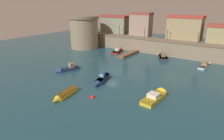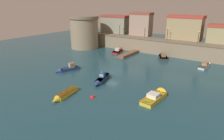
{
  "view_description": "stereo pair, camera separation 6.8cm",
  "coord_description": "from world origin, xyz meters",
  "px_view_note": "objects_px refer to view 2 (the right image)",
  "views": [
    {
      "loc": [
        21.48,
        -31.47,
        13.74
      ],
      "look_at": [
        0.0,
        -0.26,
        0.64
      ],
      "focal_mm": 30.98,
      "sensor_mm": 36.0,
      "label": 1
    },
    {
      "loc": [
        21.54,
        -31.43,
        13.74
      ],
      "look_at": [
        0.0,
        -0.26,
        0.64
      ],
      "focal_mm": 30.98,
      "sensor_mm": 36.0,
      "label": 2
    }
  ],
  "objects_px": {
    "quay_lamp_3": "(199,35)",
    "mooring_buoy_0": "(92,98)",
    "moored_boat_1": "(66,69)",
    "moored_boat_2": "(163,57)",
    "quay_lamp_0": "(120,28)",
    "moored_boat_4": "(206,65)",
    "moored_boat_6": "(101,79)",
    "moored_boat_0": "(64,95)",
    "quay_lamp_1": "(145,30)",
    "quay_lamp_2": "(168,32)",
    "fortress_tower": "(84,32)",
    "moored_boat_5": "(157,95)",
    "moored_boat_3": "(119,51)"
  },
  "relations": [
    {
      "from": "mooring_buoy_0",
      "to": "moored_boat_2",
      "type": "bearing_deg",
      "value": 88.5
    },
    {
      "from": "moored_boat_2",
      "to": "moored_boat_6",
      "type": "relative_size",
      "value": 0.91
    },
    {
      "from": "quay_lamp_2",
      "to": "moored_boat_2",
      "type": "bearing_deg",
      "value": -79.57
    },
    {
      "from": "fortress_tower",
      "to": "quay_lamp_1",
      "type": "bearing_deg",
      "value": 19.16
    },
    {
      "from": "fortress_tower",
      "to": "moored_boat_1",
      "type": "xyz_separation_m",
      "value": [
        12.28,
        -19.58,
        -4.67
      ]
    },
    {
      "from": "quay_lamp_2",
      "to": "moored_boat_2",
      "type": "distance_m",
      "value": 7.38
    },
    {
      "from": "moored_boat_6",
      "to": "moored_boat_0",
      "type": "bearing_deg",
      "value": -22.94
    },
    {
      "from": "fortress_tower",
      "to": "moored_boat_0",
      "type": "relative_size",
      "value": 1.79
    },
    {
      "from": "quay_lamp_3",
      "to": "fortress_tower",
      "type": "bearing_deg",
      "value": -169.18
    },
    {
      "from": "fortress_tower",
      "to": "quay_lamp_2",
      "type": "bearing_deg",
      "value": 14.18
    },
    {
      "from": "quay_lamp_2",
      "to": "moored_boat_1",
      "type": "bearing_deg",
      "value": -116.0
    },
    {
      "from": "moored_boat_6",
      "to": "moored_boat_4",
      "type": "bearing_deg",
      "value": 129.61
    },
    {
      "from": "quay_lamp_3",
      "to": "quay_lamp_2",
      "type": "bearing_deg",
      "value": 180.0
    },
    {
      "from": "quay_lamp_1",
      "to": "moored_boat_0",
      "type": "relative_size",
      "value": 0.59
    },
    {
      "from": "quay_lamp_0",
      "to": "quay_lamp_2",
      "type": "xyz_separation_m",
      "value": [
        15.55,
        0.0,
        -0.09
      ]
    },
    {
      "from": "quay_lamp_3",
      "to": "mooring_buoy_0",
      "type": "relative_size",
      "value": 4.25
    },
    {
      "from": "quay_lamp_3",
      "to": "moored_boat_0",
      "type": "relative_size",
      "value": 0.56
    },
    {
      "from": "moored_boat_5",
      "to": "moored_boat_4",
      "type": "bearing_deg",
      "value": -3.44
    },
    {
      "from": "quay_lamp_1",
      "to": "moored_boat_0",
      "type": "bearing_deg",
      "value": -84.81
    },
    {
      "from": "quay_lamp_0",
      "to": "moored_boat_5",
      "type": "xyz_separation_m",
      "value": [
        23.84,
        -26.59,
        -6.06
      ]
    },
    {
      "from": "quay_lamp_3",
      "to": "moored_boat_6",
      "type": "bearing_deg",
      "value": -112.13
    },
    {
      "from": "quay_lamp_0",
      "to": "moored_boat_4",
      "type": "height_order",
      "value": "quay_lamp_0"
    },
    {
      "from": "moored_boat_1",
      "to": "mooring_buoy_0",
      "type": "xyz_separation_m",
      "value": [
        12.69,
        -6.31,
        -0.41
      ]
    },
    {
      "from": "quay_lamp_1",
      "to": "moored_boat_6",
      "type": "height_order",
      "value": "quay_lamp_1"
    },
    {
      "from": "moored_boat_1",
      "to": "moored_boat_2",
      "type": "xyz_separation_m",
      "value": [
        13.42,
        21.48,
        0.09
      ]
    },
    {
      "from": "quay_lamp_2",
      "to": "moored_boat_2",
      "type": "relative_size",
      "value": 0.61
    },
    {
      "from": "moored_boat_2",
      "to": "quay_lamp_1",
      "type": "bearing_deg",
      "value": 31.9
    },
    {
      "from": "moored_boat_0",
      "to": "moored_boat_3",
      "type": "xyz_separation_m",
      "value": [
        -9.12,
        29.91,
        -0.02
      ]
    },
    {
      "from": "quay_lamp_2",
      "to": "quay_lamp_3",
      "type": "height_order",
      "value": "quay_lamp_2"
    },
    {
      "from": "moored_boat_2",
      "to": "moored_boat_4",
      "type": "height_order",
      "value": "moored_boat_2"
    },
    {
      "from": "moored_boat_6",
      "to": "moored_boat_1",
      "type": "bearing_deg",
      "value": -109.17
    },
    {
      "from": "quay_lamp_2",
      "to": "fortress_tower",
      "type": "bearing_deg",
      "value": -165.82
    },
    {
      "from": "moored_boat_1",
      "to": "moored_boat_2",
      "type": "bearing_deg",
      "value": 169.47
    },
    {
      "from": "quay_lamp_1",
      "to": "moored_boat_3",
      "type": "height_order",
      "value": "quay_lamp_1"
    },
    {
      "from": "moored_boat_2",
      "to": "fortress_tower",
      "type": "bearing_deg",
      "value": 66.12
    },
    {
      "from": "moored_boat_2",
      "to": "moored_boat_5",
      "type": "bearing_deg",
      "value": 170.51
    },
    {
      "from": "moored_boat_2",
      "to": "mooring_buoy_0",
      "type": "relative_size",
      "value": 7.61
    },
    {
      "from": "moored_boat_0",
      "to": "moored_boat_3",
      "type": "height_order",
      "value": "moored_boat_3"
    },
    {
      "from": "quay_lamp_1",
      "to": "mooring_buoy_0",
      "type": "relative_size",
      "value": 4.52
    },
    {
      "from": "quay_lamp_3",
      "to": "moored_boat_5",
      "type": "height_order",
      "value": "quay_lamp_3"
    },
    {
      "from": "moored_boat_0",
      "to": "quay_lamp_1",
      "type": "bearing_deg",
      "value": 176.3
    },
    {
      "from": "moored_boat_6",
      "to": "mooring_buoy_0",
      "type": "relative_size",
      "value": 8.39
    },
    {
      "from": "quay_lamp_2",
      "to": "quay_lamp_3",
      "type": "bearing_deg",
      "value": 0.0
    },
    {
      "from": "moored_boat_1",
      "to": "moored_boat_4",
      "type": "distance_m",
      "value": 31.61
    },
    {
      "from": "fortress_tower",
      "to": "moored_boat_1",
      "type": "distance_m",
      "value": 23.58
    },
    {
      "from": "moored_boat_3",
      "to": "fortress_tower",
      "type": "bearing_deg",
      "value": 87.4
    },
    {
      "from": "moored_boat_1",
      "to": "moored_boat_3",
      "type": "height_order",
      "value": "moored_boat_1"
    },
    {
      "from": "quay_lamp_0",
      "to": "moored_boat_4",
      "type": "distance_m",
      "value": 28.26
    },
    {
      "from": "moored_boat_2",
      "to": "moored_boat_4",
      "type": "relative_size",
      "value": 0.94
    },
    {
      "from": "mooring_buoy_0",
      "to": "moored_boat_4",
      "type": "bearing_deg",
      "value": 66.86
    }
  ]
}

